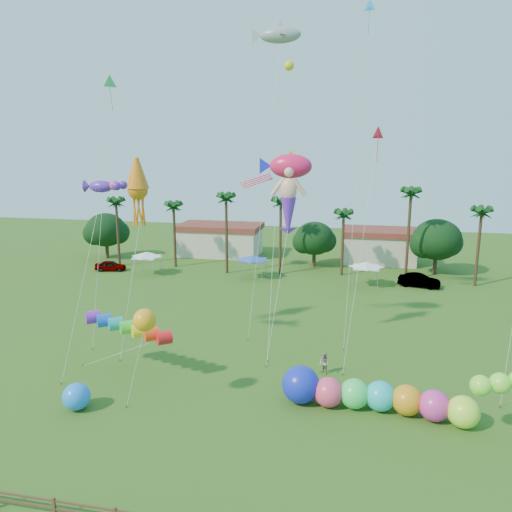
% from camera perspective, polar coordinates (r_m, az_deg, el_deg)
% --- Properties ---
extents(ground, '(160.00, 160.00, 0.00)m').
position_cam_1_polar(ground, '(29.38, -4.29, -21.76)').
color(ground, '#285116').
rests_on(ground, ground).
extents(tree_line, '(69.46, 8.91, 11.00)m').
position_cam_1_polar(tree_line, '(68.49, 8.76, 1.99)').
color(tree_line, '#3A2819').
rests_on(tree_line, ground).
extents(buildings_row, '(35.00, 7.00, 4.00)m').
position_cam_1_polar(buildings_row, '(75.40, 3.91, 1.30)').
color(buildings_row, beige).
rests_on(buildings_row, ground).
extents(tent_row, '(31.00, 4.00, 0.60)m').
position_cam_1_polar(tent_row, '(62.56, -0.46, -0.28)').
color(tent_row, white).
rests_on(tent_row, ground).
extents(car_a, '(4.33, 2.45, 1.39)m').
position_cam_1_polar(car_a, '(70.36, -16.28, -1.07)').
color(car_a, '#4C4C54').
rests_on(car_a, ground).
extents(car_b, '(5.08, 2.68, 1.59)m').
position_cam_1_polar(car_b, '(62.87, 18.14, -2.68)').
color(car_b, '#4C4C54').
rests_on(car_b, ground).
extents(spectator_b, '(1.01, 1.02, 1.66)m').
position_cam_1_polar(spectator_b, '(37.95, 7.79, -12.07)').
color(spectator_b, gray).
rests_on(spectator_b, ground).
extents(caterpillar_inflatable, '(12.19, 3.29, 2.48)m').
position_cam_1_polar(caterpillar_inflatable, '(33.58, 12.76, -15.31)').
color(caterpillar_inflatable, '#F8416B').
rests_on(caterpillar_inflatable, ground).
extents(blue_ball, '(1.76, 1.76, 1.76)m').
position_cam_1_polar(blue_ball, '(34.98, -19.83, -14.88)').
color(blue_ball, '#1B7FF8').
rests_on(blue_ball, ground).
extents(rainbow_tube, '(8.85, 4.20, 3.83)m').
position_cam_1_polar(rainbow_tube, '(36.78, -13.09, -8.88)').
color(rainbow_tube, red).
rests_on(rainbow_tube, ground).
extents(green_worm, '(9.89, 2.02, 3.96)m').
position_cam_1_polar(green_worm, '(31.81, 24.28, -13.34)').
color(green_worm, '#85FA37').
rests_on(green_worm, ground).
extents(orange_ball_kite, '(2.46, 1.85, 6.73)m').
position_cam_1_polar(orange_ball_kite, '(31.76, -12.62, -7.17)').
color(orange_ball_kite, orange).
rests_on(orange_ball_kite, ground).
extents(merman_kite, '(2.46, 5.49, 14.43)m').
position_cam_1_polar(merman_kite, '(39.92, 3.72, 5.76)').
color(merman_kite, '#F3AF8A').
rests_on(merman_kite, ground).
extents(fish_kite, '(5.35, 6.68, 16.02)m').
position_cam_1_polar(fish_kite, '(41.79, 3.98, 10.21)').
color(fish_kite, '#E91953').
rests_on(fish_kite, ground).
extents(shark_kite, '(5.07, 7.06, 26.71)m').
position_cam_1_polar(shark_kite, '(46.91, 2.79, 23.89)').
color(shark_kite, gray).
rests_on(shark_kite, ground).
extents(squid_kite, '(2.48, 5.63, 15.75)m').
position_cam_1_polar(squid_kite, '(41.92, -13.37, 7.40)').
color(squid_kite, orange).
rests_on(squid_kite, ground).
extents(lobster_kite, '(3.40, 6.06, 14.23)m').
position_cam_1_polar(lobster_kite, '(38.96, -17.30, 7.59)').
color(lobster_kite, '#5A24B4').
rests_on(lobster_kite, ground).
extents(delta_kite_red, '(2.38, 4.27, 17.95)m').
position_cam_1_polar(delta_kite_red, '(38.30, 13.72, 12.92)').
color(delta_kite_red, red).
rests_on(delta_kite_red, ground).
extents(delta_kite_green, '(1.87, 3.92, 22.10)m').
position_cam_1_polar(delta_kite_green, '(43.49, -16.37, 18.04)').
color(delta_kite_green, '#30CF58').
rests_on(delta_kite_green, ground).
extents(delta_kite_blue, '(1.49, 3.70, 27.64)m').
position_cam_1_polar(delta_kite_blue, '(43.68, 12.76, 25.19)').
color(delta_kite_blue, '#1786D0').
rests_on(delta_kite_blue, ground).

